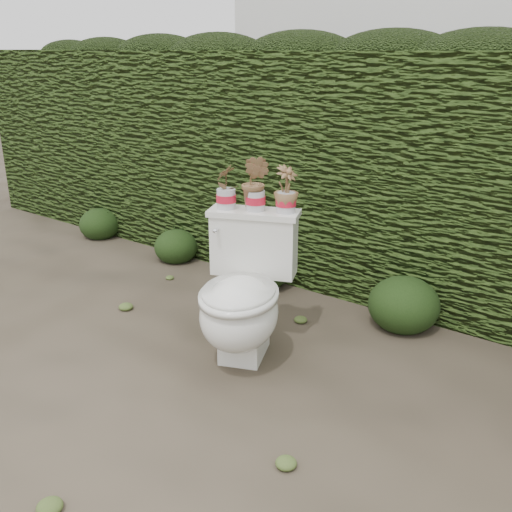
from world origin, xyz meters
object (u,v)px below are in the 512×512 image
Objects in this scene: potted_plant_left at (226,188)px; potted_plant_center at (255,184)px; potted_plant_right at (286,191)px; toilet at (243,298)px.

potted_plant_center is at bearing 112.49° from potted_plant_left.
potted_plant_left is 0.34m from potted_plant_right.
toilet is 2.77× the size of potted_plant_center.
potted_plant_right is at bearing 112.49° from potted_plant_left.
potted_plant_right is (0.16, 0.07, -0.03)m from potted_plant_center.
potted_plant_right is at bearing 20.52° from potted_plant_center.
potted_plant_center is at bearing 87.95° from toilet.
toilet is 0.62m from potted_plant_right.
toilet is at bearing 55.87° from potted_plant_left.
potted_plant_left is (-0.24, 0.16, 0.54)m from toilet.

